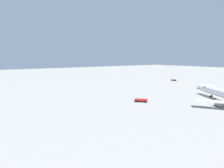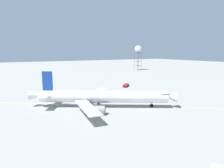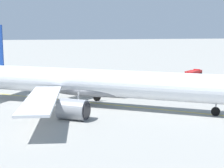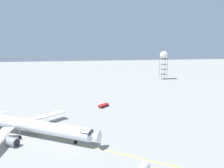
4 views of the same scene
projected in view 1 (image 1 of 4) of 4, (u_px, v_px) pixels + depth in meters
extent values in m
cone|color=white|center=(204.00, 88.00, 86.66)|extent=(4.53, 4.37, 3.47)
cube|color=black|center=(207.00, 87.00, 84.37)|extent=(3.90, 3.67, 0.70)
cube|color=white|center=(220.00, 102.00, 61.77)|extent=(11.76, 14.89, 0.28)
cylinder|color=gray|center=(220.00, 104.00, 64.93)|extent=(3.93, 4.21, 2.53)
cylinder|color=black|center=(217.00, 103.00, 66.65)|extent=(1.92, 1.25, 2.15)
cylinder|color=#9EA0A5|center=(212.00, 94.00, 81.04)|extent=(0.20, 0.20, 2.15)
cylinder|color=black|center=(211.00, 96.00, 81.20)|extent=(0.83, 1.10, 1.10)
cube|color=#232326|center=(174.00, 80.00, 139.24)|extent=(2.64, 4.14, 0.20)
cube|color=#2D333D|center=(176.00, 80.00, 138.39)|extent=(2.01, 1.66, 0.70)
cube|color=black|center=(176.00, 80.00, 138.09)|extent=(1.40, 0.54, 0.39)
cube|color=#2D333D|center=(173.00, 80.00, 139.57)|extent=(2.45, 2.93, 0.60)
cylinder|color=black|center=(176.00, 81.00, 139.16)|extent=(0.47, 0.70, 0.64)
cylinder|color=black|center=(175.00, 81.00, 137.78)|extent=(0.47, 0.70, 0.64)
cylinder|color=black|center=(173.00, 80.00, 140.67)|extent=(0.47, 0.70, 0.64)
cylinder|color=black|center=(172.00, 80.00, 139.28)|extent=(0.47, 0.70, 0.64)
cube|color=#232326|center=(207.00, 88.00, 102.25)|extent=(8.77, 8.20, 0.20)
cube|color=silver|center=(214.00, 87.00, 101.73)|extent=(3.50, 3.52, 1.10)
cube|color=black|center=(216.00, 87.00, 101.58)|extent=(1.50, 1.66, 0.62)
cylinder|color=silver|center=(205.00, 86.00, 102.22)|extent=(6.79, 6.41, 2.12)
cylinder|color=black|center=(212.00, 88.00, 103.13)|extent=(1.01, 0.94, 1.10)
cylinder|color=black|center=(214.00, 89.00, 100.61)|extent=(1.01, 0.94, 1.10)
cylinder|color=black|center=(201.00, 88.00, 103.88)|extent=(1.01, 0.94, 1.10)
cylinder|color=black|center=(202.00, 88.00, 101.36)|extent=(1.01, 0.94, 1.10)
cube|color=#232326|center=(141.00, 101.00, 72.36)|extent=(4.78, 5.10, 0.20)
cube|color=red|center=(137.00, 100.00, 72.71)|extent=(2.52, 2.49, 0.65)
cube|color=black|center=(135.00, 99.00, 72.86)|extent=(1.28, 1.15, 0.36)
cube|color=red|center=(143.00, 100.00, 72.08)|extent=(3.81, 3.95, 0.70)
cube|color=red|center=(137.00, 99.00, 72.65)|extent=(1.42, 1.35, 0.16)
cylinder|color=black|center=(136.00, 101.00, 71.85)|extent=(0.71, 0.75, 0.76)
cylinder|color=black|center=(137.00, 100.00, 73.73)|extent=(0.71, 0.75, 0.76)
cylinder|color=black|center=(145.00, 102.00, 71.05)|extent=(0.71, 0.75, 0.76)
cylinder|color=black|center=(145.00, 101.00, 72.92)|extent=(0.71, 0.75, 0.76)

